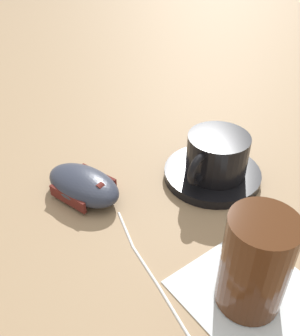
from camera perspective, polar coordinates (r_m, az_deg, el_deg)
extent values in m
plane|color=#9E7F5B|center=(0.48, 7.57, -4.99)|extent=(3.00, 3.00, 0.00)
cylinder|color=black|center=(0.52, 9.42, -0.89)|extent=(0.13, 0.13, 0.01)
cylinder|color=black|center=(0.50, 10.20, 2.01)|extent=(0.08, 0.08, 0.06)
torus|color=black|center=(0.46, 7.44, -0.19)|extent=(0.01, 0.04, 0.04)
ellipsoid|color=#2D3342|center=(0.49, -10.12, -2.50)|extent=(0.11, 0.06, 0.03)
cylinder|color=#591E19|center=(0.46, -7.62, -3.01)|extent=(0.01, 0.01, 0.01)
cube|color=#591E19|center=(0.50, -7.81, -1.27)|extent=(0.06, 0.00, 0.02)
cube|color=#591E19|center=(0.48, -12.45, -4.60)|extent=(0.06, 0.00, 0.02)
cylinder|color=white|center=(0.44, -3.75, -9.19)|extent=(0.05, 0.03, 0.00)
cylinder|color=white|center=(0.41, -0.74, -14.55)|extent=(0.05, 0.03, 0.00)
cylinder|color=white|center=(0.38, 3.48, -20.64)|extent=(0.05, 0.03, 0.00)
sphere|color=white|center=(0.46, -4.79, -6.75)|extent=(0.00, 0.00, 0.00)
sphere|color=white|center=(0.43, -2.60, -11.84)|extent=(0.00, 0.00, 0.00)
sphere|color=white|center=(0.39, 1.32, -17.47)|extent=(0.00, 0.00, 0.00)
sphere|color=white|center=(0.37, 5.91, -24.01)|extent=(0.00, 0.00, 0.00)
cube|color=white|center=(0.40, 14.89, -17.80)|extent=(0.15, 0.15, 0.00)
cylinder|color=#4C2814|center=(0.36, 15.75, -13.76)|extent=(0.06, 0.06, 0.10)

